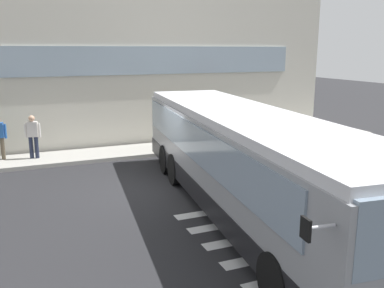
% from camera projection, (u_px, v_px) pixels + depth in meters
% --- Properties ---
extents(ground_plane, '(80.00, 90.00, 0.02)m').
position_uv_depth(ground_plane, '(155.00, 189.00, 13.07)').
color(ground_plane, '#232326').
rests_on(ground_plane, ground).
extents(bay_paint_stripes, '(4.40, 3.96, 0.01)m').
position_uv_depth(bay_paint_stripes, '(288.00, 231.00, 10.03)').
color(bay_paint_stripes, silver).
rests_on(bay_paint_stripes, ground).
extents(terminal_building, '(23.31, 13.80, 8.73)m').
position_uv_depth(terminal_building, '(75.00, 48.00, 22.32)').
color(terminal_building, beige).
rests_on(terminal_building, ground).
extents(boarding_curb, '(25.51, 2.00, 0.15)m').
position_uv_depth(boarding_curb, '(120.00, 153.00, 17.38)').
color(boarding_curb, '#9E9B93').
rests_on(boarding_curb, ground).
extents(bus_main_foreground, '(4.25, 12.64, 2.70)m').
position_uv_depth(bus_main_foreground, '(244.00, 164.00, 10.97)').
color(bus_main_foreground, gray).
rests_on(bus_main_foreground, ground).
extents(passenger_by_doorway, '(0.58, 0.29, 1.68)m').
position_uv_depth(passenger_by_doorway, '(33.00, 135.00, 16.00)').
color(passenger_by_doorway, '#1E2338').
rests_on(passenger_by_doorway, boarding_curb).
extents(safety_bollard_yellow, '(0.18, 0.18, 0.90)m').
position_uv_depth(safety_bollard_yellow, '(206.00, 143.00, 17.47)').
color(safety_bollard_yellow, yellow).
rests_on(safety_bollard_yellow, ground).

